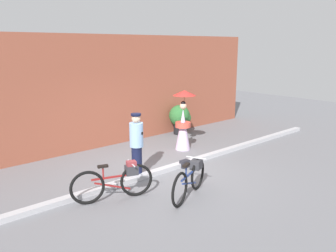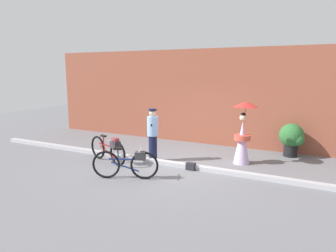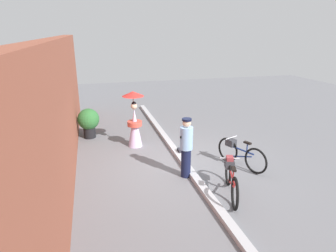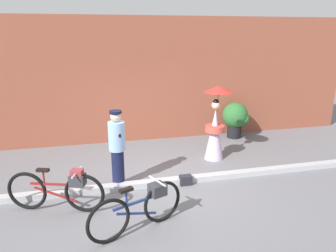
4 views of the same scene
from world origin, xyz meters
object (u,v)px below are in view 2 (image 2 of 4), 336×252
Objects in this scene: person_officer at (153,134)px; potted_plant_by_door at (292,138)px; bicycle_near_officer at (109,149)px; backpack_on_pavement at (191,166)px; person_with_parasol at (243,134)px; bicycle_far_side at (127,163)px.

person_officer is 1.49× the size of potted_plant_by_door.
backpack_on_pavement is at bearing 10.53° from bicycle_near_officer.
potted_plant_by_door is 3.70m from backpack_on_pavement.
bicycle_far_side is at bearing -131.27° from person_with_parasol.
person_with_parasol is at bearing -130.59° from potted_plant_by_door.
person_officer reaches higher than potted_plant_by_door.
backpack_on_pavement is (1.20, 1.40, -0.31)m from bicycle_far_side.
bicycle_near_officer is 2.58m from backpack_on_pavement.
bicycle_near_officer is 1.06× the size of person_officer.
bicycle_far_side reaches higher than backpack_on_pavement.
potted_plant_by_door is at bearing 49.41° from person_with_parasol.
person_officer is at bearing 96.66° from bicycle_far_side.
potted_plant_by_door reaches higher than bicycle_far_side.
person_officer reaches higher than bicycle_far_side.
person_officer is at bearing 168.17° from backpack_on_pavement.
person_with_parasol is 1.89m from backpack_on_pavement.
potted_plant_by_door is (4.93, 3.22, 0.20)m from bicycle_near_officer.
bicycle_near_officer is 1.58× the size of potted_plant_by_door.
bicycle_near_officer is 0.92× the size of person_with_parasol.
person_officer is (-0.20, 1.70, 0.45)m from bicycle_far_side.
person_with_parasol is 1.97m from potted_plant_by_door.
bicycle_far_side is at bearing -35.45° from bicycle_near_officer.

